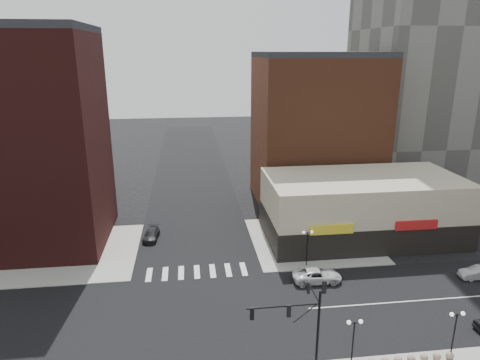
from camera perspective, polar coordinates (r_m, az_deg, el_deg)
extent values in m
plane|color=black|center=(40.59, -5.28, -17.70)|extent=(240.00, 240.00, 0.00)
cube|color=black|center=(40.58, -5.28, -17.69)|extent=(200.00, 14.00, 0.02)
cube|color=black|center=(40.58, -5.28, -17.69)|extent=(14.00, 200.00, 0.02)
cube|color=gray|center=(54.93, -21.34, -9.02)|extent=(15.00, 15.00, 0.12)
cube|color=gray|center=(55.24, 9.51, -7.88)|extent=(15.00, 15.00, 0.12)
cube|color=#3A1312|center=(56.09, -26.21, 4.37)|extent=(16.00, 15.00, 25.00)
cube|color=brown|center=(66.99, 10.08, 6.33)|extent=(18.00, 15.00, 22.00)
cube|color=#B7AB91|center=(56.32, 15.93, -3.49)|extent=(24.00, 12.00, 8.00)
cube|color=black|center=(57.14, 15.74, -5.65)|extent=(24.20, 12.20, 3.40)
cylinder|color=black|center=(33.08, 10.33, -19.55)|extent=(0.18, 0.18, 7.00)
cylinder|color=black|center=(31.05, 5.80, -16.41)|extent=(5.20, 0.11, 0.11)
cylinder|color=black|center=(31.79, 8.71, -17.16)|extent=(1.72, 0.06, 1.46)
cylinder|color=black|center=(32.88, 9.78, -14.52)|extent=(0.11, 3.00, 0.11)
cube|color=black|center=(30.91, 1.61, -17.38)|extent=(0.28, 0.18, 0.95)
sphere|color=red|center=(30.74, 1.62, -16.92)|extent=(0.16, 0.16, 0.16)
cube|color=black|center=(31.35, 6.53, -16.95)|extent=(0.28, 0.18, 0.95)
sphere|color=red|center=(31.19, 6.55, -16.49)|extent=(0.16, 0.16, 0.16)
cube|color=black|center=(34.14, 9.11, -13.98)|extent=(0.18, 0.28, 0.95)
sphere|color=red|center=(33.99, 9.13, -13.55)|extent=(0.16, 0.16, 0.16)
cube|color=black|center=(31.06, 11.16, -13.83)|extent=(0.28, 0.18, 0.95)
sphere|color=red|center=(30.91, 11.20, -13.35)|extent=(0.16, 0.16, 0.16)
cylinder|color=black|center=(34.89, 14.80, -20.52)|extent=(0.11, 0.11, 4.00)
cylinder|color=black|center=(33.79, 15.05, -17.95)|extent=(0.90, 0.06, 0.06)
sphere|color=white|center=(33.58, 14.32, -17.92)|extent=(0.32, 0.32, 0.32)
sphere|color=white|center=(33.89, 15.80, -17.70)|extent=(0.32, 0.32, 0.32)
cylinder|color=black|center=(38.29, 26.59, -18.17)|extent=(0.11, 0.11, 4.00)
cylinder|color=black|center=(37.29, 26.98, -15.75)|extent=(0.90, 0.06, 0.06)
sphere|color=white|center=(37.01, 26.40, -15.75)|extent=(0.32, 0.32, 0.32)
sphere|color=white|center=(37.48, 27.60, -15.49)|extent=(0.32, 0.32, 0.32)
cylinder|color=black|center=(48.07, 8.92, -9.06)|extent=(0.11, 0.11, 4.00)
cylinder|color=black|center=(47.28, 9.02, -6.99)|extent=(0.90, 0.06, 0.06)
sphere|color=white|center=(47.12, 8.50, -6.92)|extent=(0.32, 0.32, 0.32)
sphere|color=white|center=(47.36, 9.56, -6.84)|extent=(0.32, 0.32, 0.32)
sphere|color=#88695E|center=(37.31, 20.35, -21.57)|extent=(0.62, 0.62, 0.62)
sphere|color=#88695E|center=(37.75, 21.87, -21.24)|extent=(0.62, 0.62, 0.62)
sphere|color=#88695E|center=(38.22, 23.35, -20.91)|extent=(0.62, 0.62, 0.62)
sphere|color=#88695E|center=(38.71, 24.79, -20.57)|extent=(0.62, 0.62, 0.62)
sphere|color=#88695E|center=(39.22, 26.18, -20.23)|extent=(0.62, 0.62, 0.62)
imported|color=silver|center=(45.98, 10.24, -12.41)|extent=(5.10, 2.47, 1.40)
imported|color=#A4A5AA|center=(52.26, 29.26, -10.74)|extent=(4.09, 1.62, 1.33)
imported|color=black|center=(55.78, -11.75, -7.14)|extent=(2.16, 4.35, 1.22)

